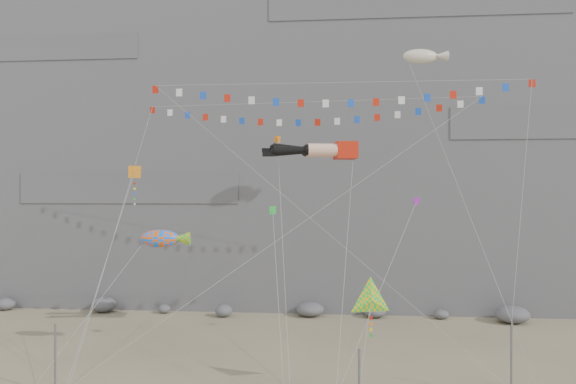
% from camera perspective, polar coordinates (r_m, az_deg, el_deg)
% --- Properties ---
extents(ground, '(120.00, 120.00, 0.00)m').
position_cam_1_polar(ground, '(37.30, 0.82, -18.12)').
color(ground, gray).
rests_on(ground, ground).
extents(cliff, '(80.00, 28.00, 50.00)m').
position_cam_1_polar(cliff, '(68.74, 2.95, 11.21)').
color(cliff, slate).
rests_on(cliff, ground).
extents(talus_boulders, '(60.00, 3.00, 1.20)m').
position_cam_1_polar(talus_boulders, '(53.56, 2.27, -11.87)').
color(talus_boulders, slate).
rests_on(talus_boulders, ground).
extents(anchor_pole_left, '(0.12, 0.12, 4.03)m').
position_cam_1_polar(anchor_pole_left, '(36.05, -22.58, -15.42)').
color(anchor_pole_left, slate).
rests_on(anchor_pole_left, ground).
extents(anchor_pole_right, '(0.12, 0.12, 4.14)m').
position_cam_1_polar(anchor_pole_right, '(35.19, 21.74, -15.70)').
color(anchor_pole_right, slate).
rests_on(anchor_pole_right, ground).
extents(legs_kite, '(6.96, 15.31, 20.26)m').
position_cam_1_polar(legs_kite, '(40.41, 3.24, 4.22)').
color(legs_kite, red).
rests_on(legs_kite, ground).
extents(flag_banner_upper, '(26.90, 15.04, 26.82)m').
position_cam_1_polar(flag_banner_upper, '(46.01, 2.01, 9.10)').
color(flag_banner_upper, red).
rests_on(flag_banner_upper, ground).
extents(flag_banner_lower, '(26.58, 5.62, 22.42)m').
position_cam_1_polar(flag_banner_lower, '(40.60, 5.15, 10.98)').
color(flag_banner_lower, red).
rests_on(flag_banner_lower, ground).
extents(harlequin_kite, '(2.10, 9.25, 15.44)m').
position_cam_1_polar(harlequin_kite, '(42.13, -15.34, 1.92)').
color(harlequin_kite, red).
rests_on(harlequin_kite, ground).
extents(fish_windsock, '(7.97, 6.22, 11.54)m').
position_cam_1_polar(fish_windsock, '(39.72, -12.88, -4.65)').
color(fish_windsock, '#E9570B').
rests_on(fish_windsock, ground).
extents(delta_kite, '(2.64, 4.11, 7.38)m').
position_cam_1_polar(delta_kite, '(32.01, 8.43, -10.85)').
color(delta_kite, '#E9B90B').
rests_on(delta_kite, ground).
extents(blimp_windsock, '(7.23, 12.66, 25.65)m').
position_cam_1_polar(blimp_windsock, '(46.72, 13.33, 13.19)').
color(blimp_windsock, beige).
rests_on(blimp_windsock, ground).
extents(small_kite_a, '(2.81, 13.66, 20.37)m').
position_cam_1_polar(small_kite_a, '(41.87, -1.06, 4.92)').
color(small_kite_a, orange).
rests_on(small_kite_a, ground).
extents(small_kite_b, '(6.64, 12.20, 17.02)m').
position_cam_1_polar(small_kite_b, '(40.36, 12.81, -1.21)').
color(small_kite_b, purple).
rests_on(small_kite_b, ground).
extents(small_kite_c, '(2.43, 9.80, 13.88)m').
position_cam_1_polar(small_kite_c, '(37.55, -1.55, -2.10)').
color(small_kite_c, green).
rests_on(small_kite_c, ground).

